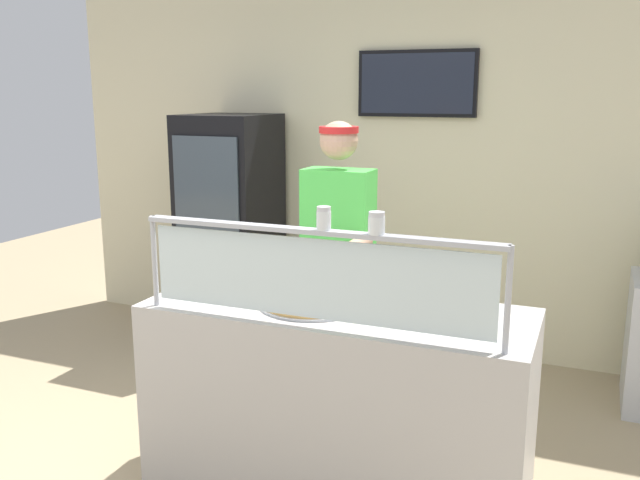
# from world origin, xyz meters

# --- Properties ---
(ground_plane) EXTENTS (12.00, 12.00, 0.00)m
(ground_plane) POSITION_xyz_m (0.88, 1.00, 0.00)
(ground_plane) COLOR tan
(ground_plane) RESTS_ON ground
(shop_rear_unit) EXTENTS (6.17, 0.13, 2.70)m
(shop_rear_unit) POSITION_xyz_m (0.88, 2.46, 1.36)
(shop_rear_unit) COLOR beige
(shop_rear_unit) RESTS_ON ground
(serving_counter) EXTENTS (1.77, 0.69, 0.95)m
(serving_counter) POSITION_xyz_m (0.88, 0.34, 0.47)
(serving_counter) COLOR #BCB7B2
(serving_counter) RESTS_ON ground
(sneeze_guard) EXTENTS (1.59, 0.06, 0.42)m
(sneeze_guard) POSITION_xyz_m (0.88, 0.06, 1.22)
(sneeze_guard) COLOR #B2B5BC
(sneeze_guard) RESTS_ON serving_counter
(pizza_tray) EXTENTS (0.50, 0.50, 0.04)m
(pizza_tray) POSITION_xyz_m (0.77, 0.33, 0.97)
(pizza_tray) COLOR #9EA0A8
(pizza_tray) RESTS_ON serving_counter
(pizza_server) EXTENTS (0.09, 0.28, 0.01)m
(pizza_server) POSITION_xyz_m (0.76, 0.31, 0.99)
(pizza_server) COLOR #ADAFB7
(pizza_server) RESTS_ON pizza_tray
(parmesan_shaker) EXTENTS (0.06, 0.06, 0.10)m
(parmesan_shaker) POSITION_xyz_m (0.93, 0.06, 1.41)
(parmesan_shaker) COLOR white
(parmesan_shaker) RESTS_ON sneeze_guard
(pepper_flake_shaker) EXTENTS (0.07, 0.07, 0.09)m
(pepper_flake_shaker) POSITION_xyz_m (1.15, 0.06, 1.41)
(pepper_flake_shaker) COLOR white
(pepper_flake_shaker) RESTS_ON sneeze_guard
(worker_figure) EXTENTS (0.41, 0.50, 1.76)m
(worker_figure) POSITION_xyz_m (0.63, 1.02, 1.01)
(worker_figure) COLOR #23232D
(worker_figure) RESTS_ON ground
(drink_fridge) EXTENTS (0.62, 0.67, 1.75)m
(drink_fridge) POSITION_xyz_m (-0.62, 2.01, 0.88)
(drink_fridge) COLOR black
(drink_fridge) RESTS_ON ground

